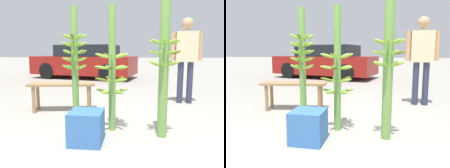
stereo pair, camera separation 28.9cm
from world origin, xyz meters
TOP-DOWN VIEW (x-y plane):
  - ground_plane at (0.00, 0.00)m, footprint 80.00×80.00m
  - banana_stalk_left at (-0.56, 0.41)m, footprint 0.36×0.36m
  - banana_stalk_center at (-0.02, 0.26)m, footprint 0.46×0.47m
  - banana_stalk_right at (0.63, 0.09)m, footprint 0.39×0.39m
  - vendor_person at (1.32, 2.00)m, footprint 0.63×0.23m
  - market_bench at (-1.00, 1.14)m, footprint 1.20×0.52m
  - parked_car at (-1.71, 6.17)m, footprint 4.35×2.53m
  - produce_crate at (-0.27, -0.20)m, footprint 0.38×0.38m

SIDE VIEW (x-z plane):
  - ground_plane at x=0.00m, z-range 0.00..0.00m
  - produce_crate at x=-0.27m, z-range 0.00..0.38m
  - market_bench at x=-1.00m, z-range 0.16..0.67m
  - parked_car at x=-1.71m, z-range -0.01..1.31m
  - banana_stalk_center at x=-0.02m, z-range -0.01..1.63m
  - banana_stalk_right at x=0.63m, z-range 0.02..1.76m
  - banana_stalk_left at x=-0.56m, z-range 0.07..1.74m
  - vendor_person at x=1.32m, z-range 0.17..1.90m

